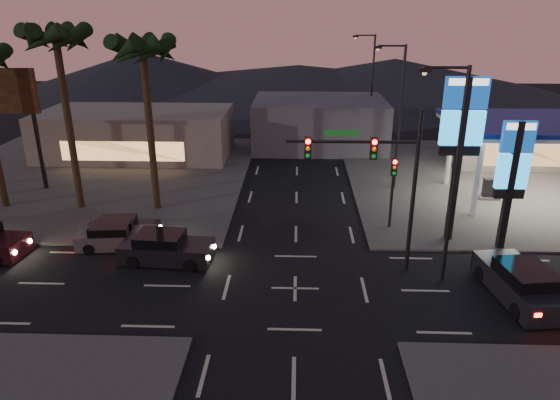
{
  "coord_description": "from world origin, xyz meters",
  "views": [
    {
      "loc": [
        0.03,
        -20.16,
        12.12
      ],
      "look_at": [
        -0.84,
        3.63,
        3.0
      ],
      "focal_mm": 32.0,
      "sensor_mm": 36.0,
      "label": 1
    }
  ],
  "objects_px": {
    "pylon_sign_tall": "(462,128)",
    "suv_station": "(521,283)",
    "traffic_signal_mast": "(378,169)",
    "car_lane_a_front": "(165,248)",
    "car_lane_b_mid": "(122,230)",
    "gas_station": "(546,127)",
    "pylon_sign_short": "(513,166)",
    "car_lane_b_front": "(116,237)"
  },
  "relations": [
    {
      "from": "pylon_sign_tall",
      "to": "car_lane_b_mid",
      "type": "distance_m",
      "value": 19.13
    },
    {
      "from": "pylon_sign_short",
      "to": "gas_station",
      "type": "bearing_deg",
      "value": 56.31
    },
    {
      "from": "car_lane_b_front",
      "to": "suv_station",
      "type": "xyz_separation_m",
      "value": [
        19.76,
        -4.45,
        0.15
      ]
    },
    {
      "from": "pylon_sign_tall",
      "to": "car_lane_b_front",
      "type": "xyz_separation_m",
      "value": [
        -18.25,
        -1.54,
        -5.76
      ]
    },
    {
      "from": "car_lane_b_front",
      "to": "suv_station",
      "type": "height_order",
      "value": "suv_station"
    },
    {
      "from": "gas_station",
      "to": "traffic_signal_mast",
      "type": "bearing_deg",
      "value": -140.72
    },
    {
      "from": "car_lane_a_front",
      "to": "car_lane_b_front",
      "type": "relative_size",
      "value": 1.13
    },
    {
      "from": "pylon_sign_tall",
      "to": "suv_station",
      "type": "height_order",
      "value": "pylon_sign_tall"
    },
    {
      "from": "pylon_sign_short",
      "to": "traffic_signal_mast",
      "type": "bearing_deg",
      "value": -160.87
    },
    {
      "from": "suv_station",
      "to": "car_lane_b_mid",
      "type": "bearing_deg",
      "value": 164.92
    },
    {
      "from": "gas_station",
      "to": "pylon_sign_tall",
      "type": "bearing_deg",
      "value": -139.09
    },
    {
      "from": "suv_station",
      "to": "car_lane_a_front",
      "type": "bearing_deg",
      "value": 169.92
    },
    {
      "from": "pylon_sign_short",
      "to": "traffic_signal_mast",
      "type": "relative_size",
      "value": 0.88
    },
    {
      "from": "gas_station",
      "to": "car_lane_a_front",
      "type": "bearing_deg",
      "value": -157.17
    },
    {
      "from": "pylon_sign_tall",
      "to": "suv_station",
      "type": "xyz_separation_m",
      "value": [
        1.51,
        -6.0,
        -5.61
      ]
    },
    {
      "from": "car_lane_a_front",
      "to": "car_lane_b_mid",
      "type": "xyz_separation_m",
      "value": [
        -3.07,
        2.36,
        -0.1
      ]
    },
    {
      "from": "pylon_sign_short",
      "to": "car_lane_a_front",
      "type": "height_order",
      "value": "pylon_sign_short"
    },
    {
      "from": "pylon_sign_tall",
      "to": "pylon_sign_short",
      "type": "xyz_separation_m",
      "value": [
        2.5,
        -1.0,
        -1.74
      ]
    },
    {
      "from": "pylon_sign_tall",
      "to": "traffic_signal_mast",
      "type": "height_order",
      "value": "pylon_sign_tall"
    },
    {
      "from": "gas_station",
      "to": "car_lane_b_mid",
      "type": "xyz_separation_m",
      "value": [
        -25.72,
        -7.18,
        -4.47
      ]
    },
    {
      "from": "pylon_sign_tall",
      "to": "pylon_sign_short",
      "type": "bearing_deg",
      "value": -21.8
    },
    {
      "from": "car_lane_b_mid",
      "to": "pylon_sign_tall",
      "type": "bearing_deg",
      "value": 2.14
    },
    {
      "from": "gas_station",
      "to": "pylon_sign_short",
      "type": "distance_m",
      "value": 9.02
    },
    {
      "from": "pylon_sign_short",
      "to": "traffic_signal_mast",
      "type": "height_order",
      "value": "traffic_signal_mast"
    },
    {
      "from": "traffic_signal_mast",
      "to": "car_lane_a_front",
      "type": "height_order",
      "value": "traffic_signal_mast"
    },
    {
      "from": "gas_station",
      "to": "pylon_sign_short",
      "type": "relative_size",
      "value": 1.74
    },
    {
      "from": "traffic_signal_mast",
      "to": "car_lane_b_front",
      "type": "relative_size",
      "value": 1.86
    },
    {
      "from": "pylon_sign_short",
      "to": "suv_station",
      "type": "bearing_deg",
      "value": -101.2
    },
    {
      "from": "gas_station",
      "to": "car_lane_b_mid",
      "type": "height_order",
      "value": "gas_station"
    },
    {
      "from": "pylon_sign_tall",
      "to": "traffic_signal_mast",
      "type": "xyz_separation_m",
      "value": [
        -4.74,
        -3.51,
        -1.17
      ]
    },
    {
      "from": "traffic_signal_mast",
      "to": "car_lane_b_front",
      "type": "height_order",
      "value": "traffic_signal_mast"
    },
    {
      "from": "pylon_sign_short",
      "to": "suv_station",
      "type": "height_order",
      "value": "pylon_sign_short"
    },
    {
      "from": "gas_station",
      "to": "pylon_sign_short",
      "type": "xyz_separation_m",
      "value": [
        -5.0,
        -7.5,
        -0.42
      ]
    },
    {
      "from": "pylon_sign_tall",
      "to": "suv_station",
      "type": "distance_m",
      "value": 8.35
    },
    {
      "from": "gas_station",
      "to": "car_lane_a_front",
      "type": "xyz_separation_m",
      "value": [
        -22.65,
        -9.53,
        -4.36
      ]
    },
    {
      "from": "car_lane_b_mid",
      "to": "suv_station",
      "type": "xyz_separation_m",
      "value": [
        19.73,
        -5.32,
        0.17
      ]
    },
    {
      "from": "gas_station",
      "to": "car_lane_b_front",
      "type": "bearing_deg",
      "value": -162.66
    },
    {
      "from": "gas_station",
      "to": "car_lane_a_front",
      "type": "height_order",
      "value": "gas_station"
    },
    {
      "from": "pylon_sign_short",
      "to": "car_lane_b_mid",
      "type": "height_order",
      "value": "pylon_sign_short"
    },
    {
      "from": "gas_station",
      "to": "pylon_sign_short",
      "type": "height_order",
      "value": "pylon_sign_short"
    },
    {
      "from": "traffic_signal_mast",
      "to": "car_lane_a_front",
      "type": "bearing_deg",
      "value": 177.38
    },
    {
      "from": "pylon_sign_tall",
      "to": "suv_station",
      "type": "relative_size",
      "value": 1.7
    }
  ]
}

